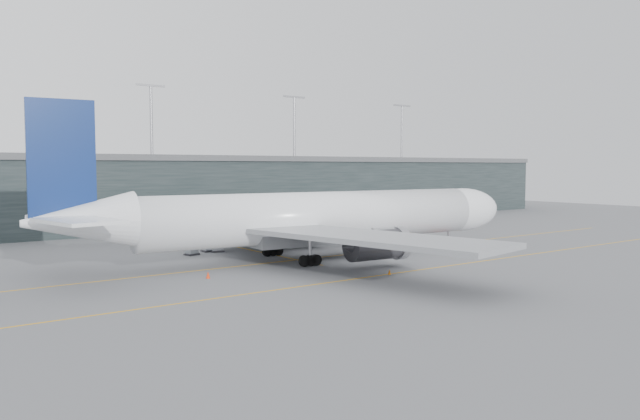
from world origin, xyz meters
TOP-DOWN VIEW (x-y plane):
  - ground at (0.00, 0.00)m, footprint 320.00×320.00m
  - taxiline_a at (0.00, -4.00)m, footprint 160.00×0.25m
  - taxiline_b at (0.00, -20.00)m, footprint 160.00×0.25m
  - taxiline_lead_main at (5.00, 20.00)m, footprint 0.25×60.00m
  - terminal at (-0.00, 58.00)m, footprint 240.00×36.00m
  - main_aircraft at (7.77, -4.43)m, footprint 72.61×67.94m
  - jet_bridge at (17.88, 24.38)m, footprint 14.48×44.62m
  - gse_cart at (29.98, -8.38)m, footprint 2.48×1.79m
  - baggage_dolly at (34.57, -13.12)m, footprint 3.15×2.74m
  - uld_a at (-4.68, 8.98)m, footprint 2.23×1.96m
  - uld_b at (-1.10, 10.78)m, footprint 1.94×1.57m
  - uld_c at (-0.15, 9.75)m, footprint 2.29×2.02m
  - cone_nose at (33.26, -4.86)m, footprint 0.44×0.44m
  - cone_wing_stbd at (7.21, -20.25)m, footprint 0.40×0.40m
  - cone_wing_port at (9.96, 10.66)m, footprint 0.40×0.40m
  - cone_tail at (-11.30, -9.64)m, footprint 0.49×0.49m

SIDE VIEW (x-z plane):
  - ground at x=0.00m, z-range 0.00..0.00m
  - taxiline_a at x=0.00m, z-range 0.00..0.02m
  - taxiline_b at x=0.00m, z-range 0.00..0.02m
  - taxiline_lead_main at x=5.00m, z-range 0.00..0.02m
  - baggage_dolly at x=34.57m, z-range 0.03..0.30m
  - cone_wing_port at x=9.96m, z-range 0.00..0.63m
  - cone_wing_stbd at x=7.21m, z-range 0.00..0.64m
  - cone_nose at x=33.26m, z-range 0.00..0.70m
  - cone_tail at x=-11.30m, z-range 0.00..0.78m
  - gse_cart at x=29.98m, z-range 0.09..1.64m
  - uld_a at x=-4.68m, z-range 0.04..1.77m
  - uld_b at x=-1.10m, z-range 0.04..1.78m
  - uld_c at x=-0.15m, z-range 0.05..1.82m
  - jet_bridge at x=17.88m, z-range 1.72..8.62m
  - main_aircraft at x=7.77m, z-range -4.46..15.89m
  - terminal at x=0.00m, z-range -6.88..22.12m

